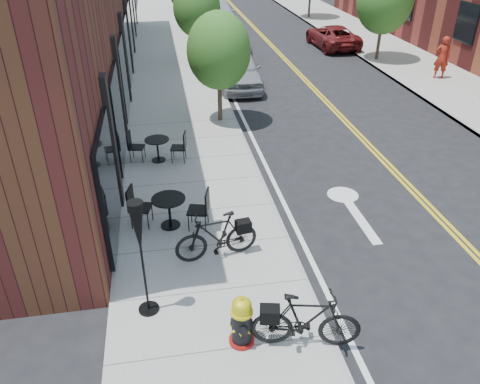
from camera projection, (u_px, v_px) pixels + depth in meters
ground at (308, 283)px, 9.69m from camera, size 120.00×120.00×0.00m
sidewalk_near at (181, 114)px, 17.85m from camera, size 4.00×70.00×0.12m
sidewalk_far at (467, 96)px, 19.62m from camera, size 4.00×70.00×0.12m
building_near at (57, 4)px, 18.83m from camera, size 5.00×28.00×7.00m
tree_near_a at (219, 51)px, 15.91m from camera, size 2.20×2.20×3.81m
tree_near_b at (197, 8)px, 22.64m from camera, size 2.30×2.30×3.98m
fire_hydrant at (242, 321)px, 7.97m from camera, size 0.54×0.54×1.03m
bicycle_left at (216, 236)px, 9.99m from camera, size 1.88×0.77×1.10m
bicycle_right at (306, 321)px, 7.88m from camera, size 1.95×0.91×1.13m
bistro_set_b at (169, 208)px, 11.04m from camera, size 1.90×0.98×1.00m
bistro_set_c at (157, 147)px, 14.07m from camera, size 1.74×0.87×0.92m
patio_umbrella at (139, 236)px, 8.00m from camera, size 0.39×0.39×2.40m
parked_car_a at (239, 69)px, 20.58m from camera, size 2.09×4.58×1.53m
parked_car_b at (229, 43)px, 24.75m from camera, size 1.72×4.70×1.54m
parked_car_c at (217, 14)px, 32.06m from camera, size 2.38×5.63×1.62m
parked_car_far at (332, 36)px, 26.84m from camera, size 2.21×4.55×1.25m
pedestrian at (442, 57)px, 21.15m from camera, size 0.78×0.62×1.88m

